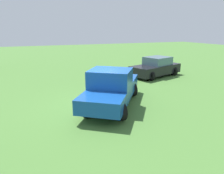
% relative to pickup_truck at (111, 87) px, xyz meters
% --- Properties ---
extents(ground_plane, '(80.00, 80.00, 0.00)m').
position_rel_pickup_truck_xyz_m(ground_plane, '(0.28, 0.57, -0.92)').
color(ground_plane, '#477533').
extents(pickup_truck, '(5.15, 4.47, 1.80)m').
position_rel_pickup_truck_xyz_m(pickup_truck, '(0.00, 0.00, 0.00)').
color(pickup_truck, black).
rests_on(pickup_truck, ground_plane).
extents(sedan_near, '(2.96, 4.55, 1.48)m').
position_rel_pickup_truck_xyz_m(sedan_near, '(4.73, -5.73, -0.24)').
color(sedan_near, black).
rests_on(sedan_near, ground_plane).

